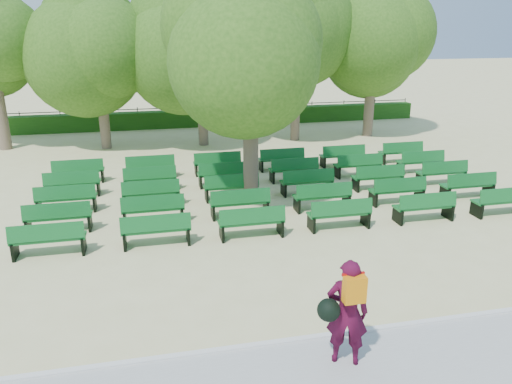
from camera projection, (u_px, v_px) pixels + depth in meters
ground at (243, 217)px, 14.79m from camera, size 120.00×120.00×0.00m
paving at (332, 382)px, 7.95m from camera, size 30.00×2.20×0.06m
curb at (310, 339)px, 9.00m from camera, size 30.00×0.12×0.10m
hedge at (194, 118)px, 27.58m from camera, size 26.00×0.70×0.90m
fence at (193, 125)px, 28.10m from camera, size 26.00×0.10×1.02m
tree_line at (202, 142)px, 24.03m from camera, size 21.80×6.80×7.04m
bench_array at (269, 194)px, 16.49m from camera, size 1.79×0.63×1.11m
tree_among at (250, 58)px, 14.79m from camera, size 4.74×4.74×6.64m
person at (346, 311)px, 8.08m from camera, size 0.94×0.67×1.88m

